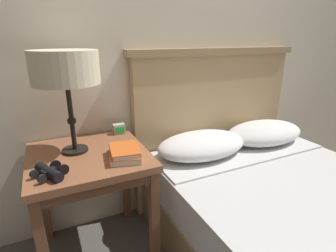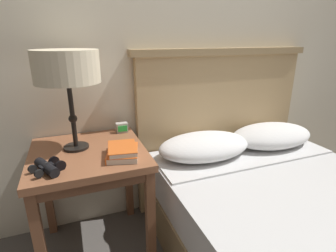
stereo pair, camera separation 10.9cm
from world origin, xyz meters
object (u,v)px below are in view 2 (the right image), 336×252
bed (311,239)px  table_lamp (67,69)px  book_on_nightstand (122,153)px  book_stacked_on_top (122,148)px  binoculars_pair (47,167)px  alarm_clock (122,128)px  nightstand (90,165)px

bed → table_lamp: (-1.01, 0.67, 0.78)m
book_on_nightstand → book_stacked_on_top: size_ratio=1.18×
table_lamp → book_on_nightstand: table_lamp is taller
table_lamp → book_stacked_on_top: bearing=-42.4°
book_stacked_on_top → binoculars_pair: 0.34m
table_lamp → binoculars_pair: size_ratio=3.14×
bed → book_stacked_on_top: bed is taller
table_lamp → book_on_nightstand: size_ratio=2.15×
bed → book_stacked_on_top: size_ratio=9.91×
table_lamp → alarm_clock: (0.28, 0.16, -0.39)m
book_on_nightstand → table_lamp: bearing=139.2°
book_stacked_on_top → alarm_clock: (0.07, 0.35, -0.01)m
nightstand → bed: (0.95, -0.61, -0.28)m
nightstand → table_lamp: 0.51m
book_stacked_on_top → table_lamp: bearing=137.6°
book_stacked_on_top → alarm_clock: alarm_clock is taller
alarm_clock → book_on_nightstand: bearing=-101.2°
bed → binoculars_pair: bed is taller
binoculars_pair → table_lamp: bearing=60.2°
book_on_nightstand → binoculars_pair: (-0.34, -0.05, 0.01)m
book_on_nightstand → alarm_clock: alarm_clock is taller
bed → table_lamp: 1.44m
book_stacked_on_top → alarm_clock: size_ratio=2.86×
table_lamp → alarm_clock: 0.50m
nightstand → binoculars_pair: binoculars_pair is taller
nightstand → binoculars_pair: 0.27m
binoculars_pair → alarm_clock: (0.41, 0.39, 0.01)m
nightstand → bed: size_ratio=0.32×
nightstand → bed: bearing=-32.7°
bed → binoculars_pair: bearing=158.8°
nightstand → book_stacked_on_top: (0.15, -0.13, 0.13)m
book_on_nightstand → book_stacked_on_top: book_stacked_on_top is taller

